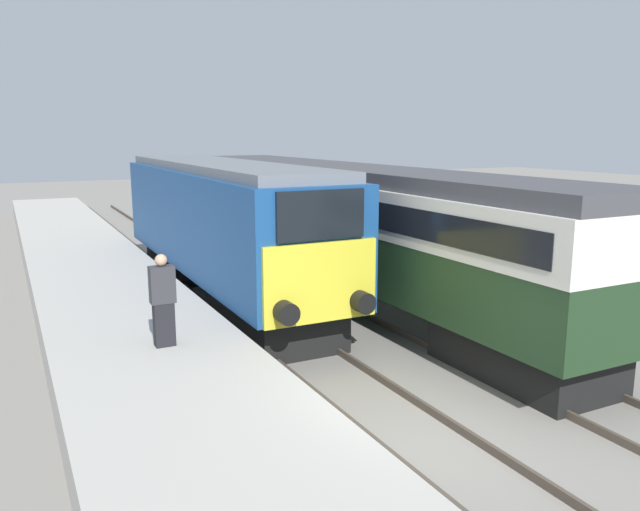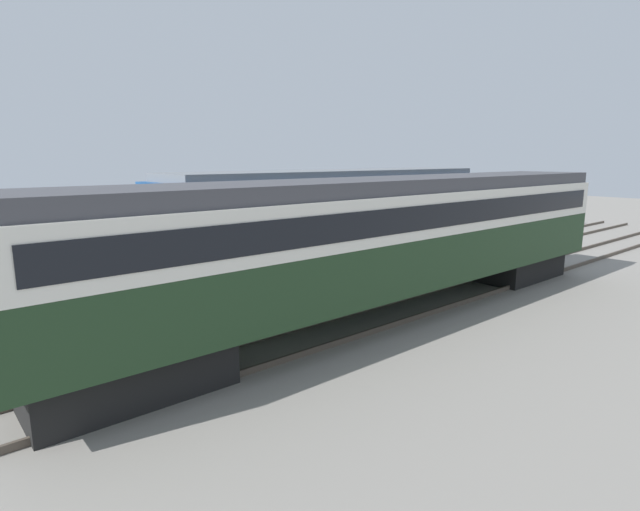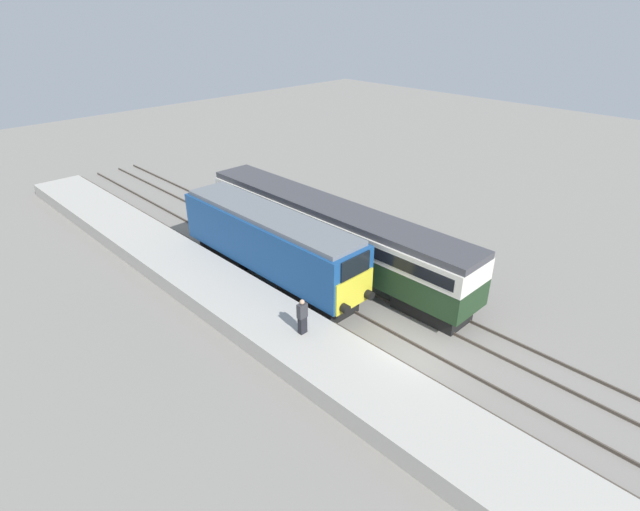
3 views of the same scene
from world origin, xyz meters
name	(u,v)px [view 1 (image 1 of 3)]	position (x,y,z in m)	size (l,w,h in m)	color
ground_plane	(423,443)	(0.00, 0.00, 0.00)	(120.00, 120.00, 0.00)	gray
platform_left	(116,312)	(-3.30, 8.00, 0.45)	(3.50, 50.00, 0.91)	#B7B2A8
rails_near_track	(291,344)	(0.00, 5.00, 0.07)	(1.51, 60.00, 0.14)	#4C4238
rails_far_track	(415,323)	(3.40, 5.00, 0.07)	(1.50, 60.00, 0.14)	#4C4238
locomotive	(222,225)	(0.00, 9.68, 2.17)	(2.70, 12.78, 3.94)	black
passenger_carriage	(347,217)	(3.40, 8.51, 2.32)	(2.75, 18.60, 3.82)	black
person_on_platform	(163,301)	(-3.08, 3.75, 1.76)	(0.44, 0.26, 1.70)	black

